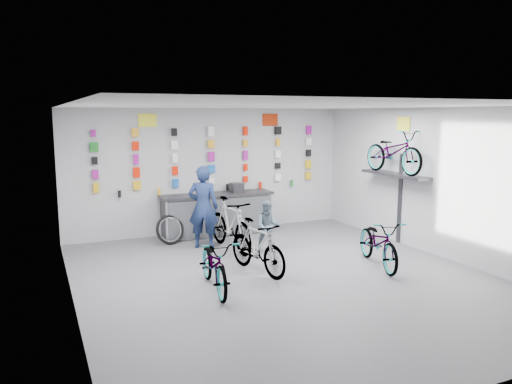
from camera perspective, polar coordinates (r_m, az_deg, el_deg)
name	(u,v)px	position (r m, az deg, el deg)	size (l,w,h in m)	color
floor	(286,279)	(8.92, 3.44, -9.84)	(8.00, 8.00, 0.00)	#4B4B4F
ceiling	(288,106)	(8.45, 3.63, 9.82)	(8.00, 8.00, 0.00)	white
wall_back	(210,171)	(12.20, -5.22, 2.45)	(7.00, 7.00, 0.00)	silver
wall_front	(475,253)	(5.42, 23.70, -6.42)	(7.00, 7.00, 0.00)	silver
wall_left	(70,210)	(7.61, -20.52, -1.99)	(8.00, 8.00, 0.00)	silver
wall_right	(442,183)	(10.63, 20.50, 0.97)	(8.00, 8.00, 0.00)	silver
counter	(217,215)	(11.93, -4.44, -2.61)	(2.70, 0.66, 1.00)	black
merch_wall	(211,158)	(12.10, -5.19, 3.85)	(5.57, 0.08, 1.57)	gold
wall_bracket	(395,178)	(11.40, 15.65, 1.52)	(0.39, 1.90, 2.00)	#333338
sign_left	(147,120)	(11.71, -12.30, 8.00)	(0.42, 0.02, 0.30)	#FFF535
sign_right	(270,120)	(12.72, 1.63, 8.25)	(0.42, 0.02, 0.30)	#BA2E0C
sign_side	(403,124)	(11.41, 16.49, 7.47)	(0.02, 0.40, 0.30)	#FFF535
bike_left	(215,264)	(8.24, -4.75, -8.17)	(0.59, 1.70, 0.89)	gray
bike_center	(257,247)	(9.07, 0.16, -6.27)	(0.46, 1.62, 0.98)	gray
bike_right	(379,242)	(9.75, 13.84, -5.60)	(0.62, 1.77, 0.93)	gray
bike_service	(230,224)	(10.59, -2.94, -3.70)	(0.52, 1.85, 1.11)	gray
bike_wall	(394,152)	(11.29, 15.47, 4.47)	(0.63, 1.80, 0.95)	gray
clerk	(203,207)	(10.75, -6.06, -1.72)	(0.65, 0.43, 1.78)	#162448
customer	(268,227)	(10.36, 1.40, -3.98)	(0.54, 0.42, 1.11)	slate
spare_wheel	(170,230)	(11.27, -9.79, -4.25)	(0.72, 0.39, 0.67)	black
register	(237,188)	(12.01, -2.23, 0.50)	(0.28, 0.30, 0.22)	black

